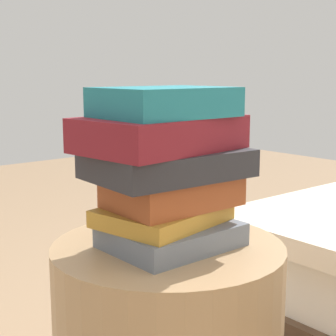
{
  "coord_description": "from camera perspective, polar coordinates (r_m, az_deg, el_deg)",
  "views": [
    {
      "loc": [
        0.64,
        0.75,
        0.87
      ],
      "look_at": [
        0.0,
        0.0,
        0.69
      ],
      "focal_mm": 56.28,
      "sensor_mm": 36.0,
      "label": 1
    }
  ],
  "objects": [
    {
      "name": "book_slate",
      "position": [
        1.03,
        0.16,
        -7.33
      ],
      "size": [
        0.24,
        0.19,
        0.04
      ],
      "primitive_type": "cube",
      "rotation": [
        0.0,
        0.0,
        -0.0
      ],
      "color": "slate",
      "rests_on": "side_table"
    },
    {
      "name": "book_ochre",
      "position": [
        1.03,
        -0.58,
        -5.09
      ],
      "size": [
        0.26,
        0.22,
        0.03
      ],
      "primitive_type": "cube",
      "rotation": [
        0.0,
        0.0,
        0.18
      ],
      "color": "#B7842D",
      "rests_on": "book_slate"
    },
    {
      "name": "book_rust",
      "position": [
        1.02,
        0.52,
        -2.53
      ],
      "size": [
        0.24,
        0.17,
        0.06
      ],
      "primitive_type": "cube",
      "rotation": [
        0.0,
        0.0,
        -0.02
      ],
      "color": "#994723",
      "rests_on": "book_ochre"
    },
    {
      "name": "book_charcoal",
      "position": [
        1.01,
        -0.11,
        0.51
      ],
      "size": [
        0.3,
        0.22,
        0.05
      ],
      "primitive_type": "cube",
      "rotation": [
        0.0,
        0.0,
        -0.06
      ],
      "color": "#28282D",
      "rests_on": "book_rust"
    },
    {
      "name": "book_maroon",
      "position": [
        1.0,
        -0.87,
        3.77
      ],
      "size": [
        0.32,
        0.23,
        0.06
      ],
      "primitive_type": "cube",
      "rotation": [
        0.0,
        0.0,
        0.1
      ],
      "color": "maroon",
      "rests_on": "book_charcoal"
    },
    {
      "name": "book_teal",
      "position": [
        0.99,
        -0.46,
        7.17
      ],
      "size": [
        0.24,
        0.18,
        0.05
      ],
      "primitive_type": "cube",
      "rotation": [
        0.0,
        0.0,
        -0.0
      ],
      "color": "#1E727F",
      "rests_on": "book_maroon"
    }
  ]
}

